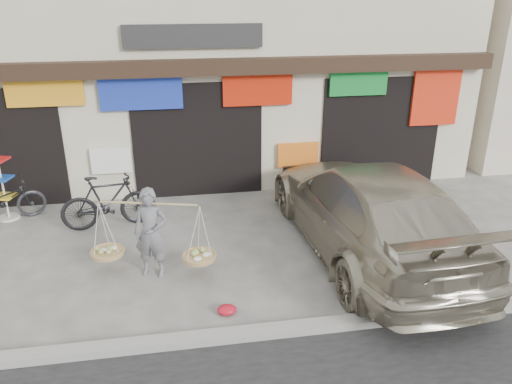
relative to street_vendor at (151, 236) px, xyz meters
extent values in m
plane|color=gray|center=(1.03, 0.04, -0.74)|extent=(70.00, 70.00, 0.00)
cube|color=gray|center=(1.03, -1.96, -0.68)|extent=(70.00, 0.25, 0.12)
cube|color=beige|center=(1.03, 6.54, 2.76)|extent=(14.00, 6.00, 7.00)
cube|color=black|center=(1.03, 3.39, 2.31)|extent=(14.00, 0.35, 0.35)
cube|color=black|center=(1.03, 3.79, 0.61)|extent=(3.00, 0.60, 2.70)
cube|color=black|center=(5.53, 3.79, 0.61)|extent=(3.00, 0.60, 2.70)
cube|color=orange|center=(-2.17, 3.46, 1.86)|extent=(1.60, 0.08, 0.60)
cube|color=#1C33A8|center=(-0.17, 3.46, 1.76)|extent=(1.80, 0.08, 0.70)
cube|color=red|center=(2.43, 3.46, 1.76)|extent=(1.60, 0.08, 0.70)
cube|color=#12802D|center=(4.83, 3.46, 1.86)|extent=(1.40, 0.08, 0.60)
cube|color=red|center=(6.83, 3.46, 1.46)|extent=(1.20, 0.08, 1.40)
cube|color=white|center=(-0.97, 3.46, 0.26)|extent=(0.90, 0.08, 0.60)
cube|color=orange|center=(3.43, 3.46, 0.16)|extent=(1.00, 0.08, 0.60)
cube|color=#282828|center=(1.03, 3.46, 2.96)|extent=(3.00, 0.08, 0.50)
imported|color=slate|center=(0.00, 0.00, 0.06)|extent=(0.67, 0.52, 1.61)
cylinder|color=tan|center=(0.00, 0.00, 0.61)|extent=(1.60, 0.46, 0.04)
cylinder|color=tan|center=(-0.79, 0.21, -0.36)|extent=(0.56, 0.56, 0.07)
ellipsoid|color=#A5BF66|center=(-0.79, 0.21, -0.30)|extent=(0.39, 0.39, 0.10)
cylinder|color=tan|center=(0.79, -0.21, -0.36)|extent=(0.56, 0.56, 0.07)
ellipsoid|color=#A5BF66|center=(0.79, -0.21, -0.30)|extent=(0.39, 0.39, 0.10)
imported|color=#2C2D32|center=(-3.22, 2.68, -0.27)|extent=(1.87, 1.26, 0.93)
imported|color=black|center=(-0.93, 2.05, -0.16)|extent=(1.97, 0.80, 1.15)
imported|color=#A39A83|center=(3.96, 0.23, 0.12)|extent=(2.73, 6.03, 1.71)
cube|color=black|center=(3.81, 3.03, -0.19)|extent=(1.70, 0.20, 0.45)
cube|color=silver|center=(3.80, 3.10, -0.29)|extent=(0.45, 0.05, 0.12)
cylinder|color=silver|center=(-3.18, 2.85, -0.72)|extent=(0.46, 0.46, 0.04)
cylinder|color=silver|center=(-3.18, 2.85, 0.09)|extent=(0.04, 0.04, 1.66)
cube|color=yellow|center=(-3.18, 2.85, -0.22)|extent=(0.48, 0.48, 0.04)
cube|color=#194CB2|center=(-3.18, 2.85, 0.19)|extent=(0.48, 0.48, 0.04)
ellipsoid|color=red|center=(1.12, -1.36, -0.67)|extent=(0.31, 0.25, 0.14)
camera|label=1|loc=(0.50, -7.76, 3.93)|focal=35.00mm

